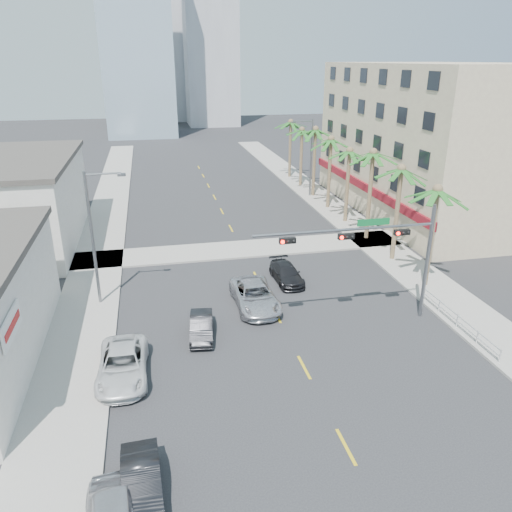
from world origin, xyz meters
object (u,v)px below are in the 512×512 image
(car_parked_mid, at_px, (142,484))
(car_parked_far, at_px, (123,365))
(car_lane_left, at_px, (201,327))
(car_lane_center, at_px, (255,296))
(traffic_signal_mast, at_px, (381,246))
(car_lane_right, at_px, (286,273))

(car_parked_mid, height_order, car_parked_far, car_parked_far)
(car_lane_left, height_order, car_lane_center, car_lane_center)
(car_parked_far, xyz_separation_m, car_lane_left, (4.40, 3.27, -0.12))
(car_lane_left, bearing_deg, car_parked_mid, -100.25)
(traffic_signal_mast, height_order, car_lane_left, traffic_signal_mast)
(traffic_signal_mast, bearing_deg, car_parked_far, -169.48)
(traffic_signal_mast, bearing_deg, car_lane_right, 118.53)
(car_parked_far, relative_size, car_lane_left, 1.41)
(car_parked_far, distance_m, car_lane_left, 5.48)
(traffic_signal_mast, xyz_separation_m, car_lane_left, (-10.78, 0.45, -4.44))
(car_lane_right, bearing_deg, car_lane_center, -134.22)
(car_lane_left, xyz_separation_m, car_lane_center, (3.88, 3.05, 0.16))
(car_lane_right, bearing_deg, car_lane_left, -139.28)
(car_parked_far, bearing_deg, traffic_signal_mast, 11.89)
(car_parked_far, bearing_deg, car_lane_right, 42.01)
(car_parked_far, distance_m, car_lane_right, 15.02)
(car_parked_far, distance_m, car_lane_center, 10.41)
(car_parked_mid, distance_m, car_parked_far, 8.10)
(car_parked_mid, relative_size, car_parked_far, 0.77)
(car_lane_center, relative_size, car_lane_right, 1.29)
(traffic_signal_mast, height_order, car_lane_right, traffic_signal_mast)
(traffic_signal_mast, relative_size, car_lane_left, 2.93)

